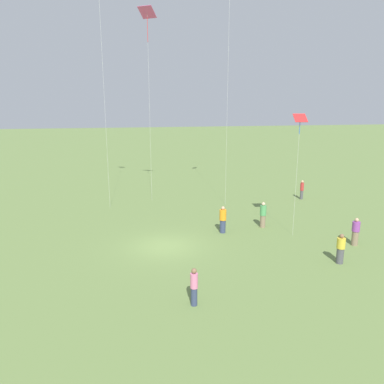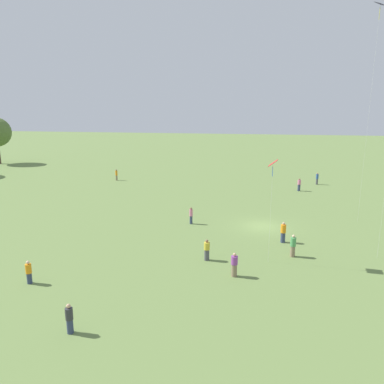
{
  "view_description": "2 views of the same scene",
  "coord_description": "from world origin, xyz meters",
  "views": [
    {
      "loc": [
        2.73,
        21.87,
        8.72
      ],
      "look_at": [
        -0.83,
        4.37,
        4.48
      ],
      "focal_mm": 35.0,
      "sensor_mm": 36.0,
      "label": 1
    },
    {
      "loc": [
        -36.65,
        1.1,
        12.06
      ],
      "look_at": [
        -5.95,
        6.19,
        4.72
      ],
      "focal_mm": 35.0,
      "sensor_mm": 36.0,
      "label": 2
    }
  ],
  "objects": [
    {
      "name": "kite_1",
      "position": [
        3.48,
        -10.01,
        19.74
      ],
      "size": [
        1.2,
        1.22,
        21.34
      ],
      "rotation": [
        0.0,
        0.0,
        4.59
      ],
      "color": "black",
      "rests_on": "ground_plane"
    },
    {
      "name": "person_4",
      "position": [
        16.98,
        -5.43,
        0.89
      ],
      "size": [
        0.59,
        0.59,
        1.81
      ],
      "rotation": [
        0.0,
        0.0,
        3.52
      ],
      "color": "#333D5B",
      "rests_on": "ground_plane"
    },
    {
      "name": "person_1",
      "position": [
        -20.04,
        10.51,
        0.85
      ],
      "size": [
        0.58,
        0.58,
        1.72
      ],
      "rotation": [
        0.0,
        0.0,
        0.84
      ],
      "color": "#333D5B",
      "rests_on": "ground_plane"
    },
    {
      "name": "person_6",
      "position": [
        -4.23,
        -1.75,
        0.92
      ],
      "size": [
        0.52,
        0.52,
        1.88
      ],
      "rotation": [
        0.0,
        0.0,
        6.16
      ],
      "color": "#333D5B",
      "rests_on": "ground_plane"
    },
    {
      "name": "person_3",
      "position": [
        -0.34,
        7.22,
        0.89
      ],
      "size": [
        0.46,
        0.46,
        1.76
      ],
      "rotation": [
        0.0,
        0.0,
        4.19
      ],
      "color": "#333D5B",
      "rests_on": "ground_plane"
    },
    {
      "name": "kite_2",
      "position": [
        -8.77,
        -0.33,
        7.54
      ],
      "size": [
        0.89,
        0.75,
        8.08
      ],
      "rotation": [
        0.0,
        0.0,
        2.23
      ],
      "color": "red",
      "rests_on": "ground_plane"
    },
    {
      "name": "ground_plane",
      "position": [
        0.0,
        0.0,
        0.0
      ],
      "size": [
        240.0,
        240.0,
        0.0
      ],
      "primitive_type": "plane",
      "color": "olive"
    },
    {
      "name": "person_8",
      "position": [
        -9.23,
        4.46,
        0.84
      ],
      "size": [
        0.62,
        0.62,
        1.72
      ],
      "rotation": [
        0.0,
        0.0,
        5.83
      ],
      "color": "#4C4C51",
      "rests_on": "ground_plane"
    },
    {
      "name": "person_7",
      "position": [
        21.92,
        -8.63,
        0.93
      ],
      "size": [
        0.51,
        0.51,
        1.85
      ],
      "rotation": [
        0.0,
        0.0,
        3.78
      ],
      "color": "#4C4C51",
      "rests_on": "ground_plane"
    },
    {
      "name": "person_0",
      "position": [
        -15.14,
        16.01,
        0.82
      ],
      "size": [
        0.46,
        0.46,
        1.67
      ],
      "rotation": [
        0.0,
        0.0,
        0.13
      ],
      "color": "#333D5B",
      "rests_on": "ground_plane"
    },
    {
      "name": "person_2",
      "position": [
        -11.74,
        2.16,
        0.87
      ],
      "size": [
        0.54,
        0.54,
        1.78
      ],
      "rotation": [
        0.0,
        0.0,
        0.15
      ],
      "color": "#847056",
      "rests_on": "ground_plane"
    },
    {
      "name": "person_5",
      "position": [
        19.94,
        22.86,
        0.91
      ],
      "size": [
        0.49,
        0.49,
        1.8
      ],
      "rotation": [
        0.0,
        0.0,
        4.04
      ],
      "color": "#847056",
      "rests_on": "ground_plane"
    },
    {
      "name": "person_10",
      "position": [
        -7.38,
        -2.3,
        0.92
      ],
      "size": [
        0.53,
        0.53,
        1.86
      ],
      "rotation": [
        0.0,
        0.0,
        2.94
      ],
      "color": "#847056",
      "rests_on": "ground_plane"
    }
  ]
}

